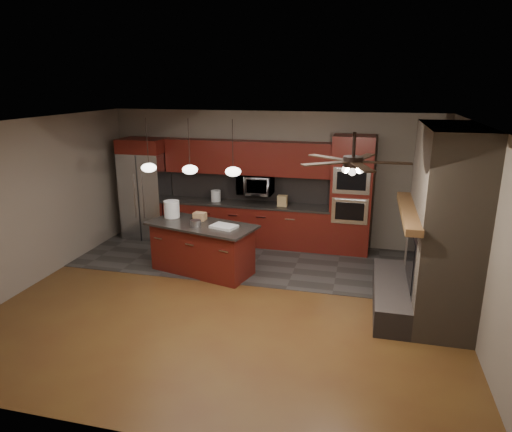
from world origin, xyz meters
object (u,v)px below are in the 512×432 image
(white_bucket, at_px, (172,209))
(refrigerator, at_px, (146,189))
(oven_tower, at_px, (351,196))
(kitchen_island, at_px, (202,248))
(microwave, at_px, (256,185))
(paint_tray, at_px, (224,226))
(paint_can, at_px, (196,223))
(counter_box, at_px, (282,201))
(cardboard_box, at_px, (200,216))
(counter_bucket, at_px, (216,196))

(white_bucket, bearing_deg, refrigerator, 132.11)
(refrigerator, bearing_deg, oven_tower, 0.95)
(white_bucket, bearing_deg, kitchen_island, -22.38)
(microwave, relative_size, refrigerator, 0.33)
(refrigerator, bearing_deg, paint_tray, -36.24)
(paint_can, height_order, paint_tray, paint_can)
(kitchen_island, distance_m, counter_box, 2.09)
(counter_box, bearing_deg, white_bucket, -144.16)
(oven_tower, xyz_separation_m, paint_can, (-2.59, -1.86, -0.21))
(paint_tray, xyz_separation_m, counter_box, (0.71, 1.75, 0.07))
(paint_tray, bearing_deg, kitchen_island, -176.90)
(white_bucket, bearing_deg, cardboard_box, -5.05)
(kitchen_island, relative_size, counter_box, 9.57)
(microwave, xyz_separation_m, refrigerator, (-2.47, -0.13, -0.20))
(oven_tower, relative_size, microwave, 3.25)
(oven_tower, bearing_deg, cardboard_box, -151.31)
(paint_can, distance_m, cardboard_box, 0.41)
(counter_bucket, relative_size, counter_box, 1.07)
(oven_tower, height_order, white_bucket, oven_tower)
(counter_box, bearing_deg, kitchen_island, -125.68)
(refrigerator, xyz_separation_m, kitchen_island, (1.90, -1.62, -0.64))
(kitchen_island, height_order, paint_can, paint_can)
(paint_can, relative_size, cardboard_box, 0.82)
(paint_can, xyz_separation_m, paint_tray, (0.50, 0.06, -0.04))
(kitchen_island, xyz_separation_m, counter_box, (1.17, 1.65, 0.54))
(paint_can, bearing_deg, refrigerator, 136.05)
(white_bucket, xyz_separation_m, counter_box, (1.86, 1.36, -0.07))
(kitchen_island, distance_m, paint_tray, 0.67)
(paint_tray, bearing_deg, refrigerator, 160.08)
(paint_tray, relative_size, cardboard_box, 1.98)
(microwave, xyz_separation_m, cardboard_box, (-0.69, -1.51, -0.31))
(kitchen_island, relative_size, paint_can, 11.57)
(paint_tray, distance_m, cardboard_box, 0.67)
(refrigerator, relative_size, paint_can, 12.12)
(microwave, height_order, paint_can, microwave)
(paint_can, relative_size, counter_bucket, 0.77)
(refrigerator, distance_m, white_bucket, 1.80)
(oven_tower, relative_size, paint_can, 13.07)
(kitchen_island, xyz_separation_m, paint_can, (-0.05, -0.17, 0.51))
(white_bucket, xyz_separation_m, paint_tray, (1.15, -0.39, -0.13))
(paint_tray, bearing_deg, paint_can, -156.69)
(oven_tower, height_order, counter_box, oven_tower)
(paint_can, bearing_deg, cardboard_box, 100.09)
(oven_tower, distance_m, cardboard_box, 3.04)
(refrigerator, height_order, kitchen_island, refrigerator)
(kitchen_island, distance_m, counter_bucket, 1.81)
(microwave, distance_m, paint_can, 2.04)
(refrigerator, bearing_deg, paint_can, -43.95)
(paint_can, bearing_deg, paint_tray, 6.99)
(refrigerator, height_order, paint_can, refrigerator)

